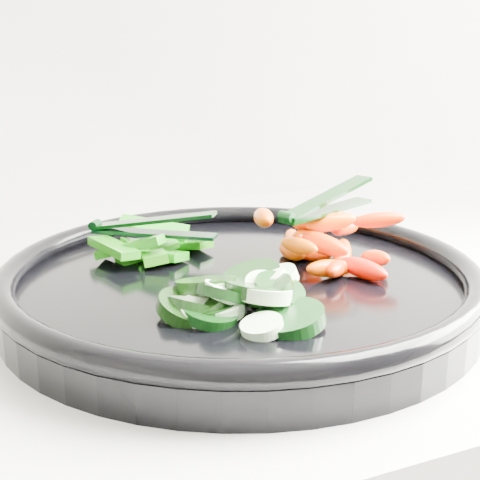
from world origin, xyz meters
name	(u,v)px	position (x,y,z in m)	size (l,w,h in m)	color
veggie_tray	(240,282)	(0.51, 1.62, 0.95)	(0.40, 0.40, 0.04)	black
cucumber_pile	(229,299)	(0.48, 1.56, 0.96)	(0.12, 0.12, 0.04)	black
carrot_pile	(322,240)	(0.59, 1.63, 0.97)	(0.12, 0.16, 0.05)	#FF6300
pepper_pile	(147,247)	(0.46, 1.70, 0.96)	(0.10, 0.11, 0.04)	#28750B
tong_carrot	(325,204)	(0.59, 1.63, 1.00)	(0.11, 0.06, 0.02)	black
tong_pepper	(150,227)	(0.47, 1.70, 0.98)	(0.10, 0.08, 0.02)	black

